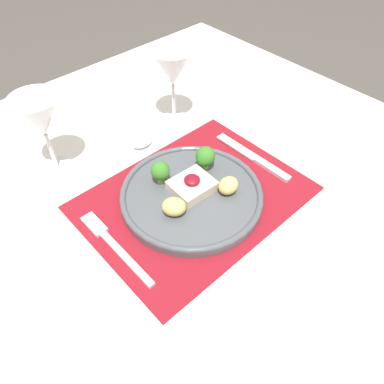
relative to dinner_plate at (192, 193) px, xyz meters
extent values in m
plane|color=#4C4742|center=(0.01, 0.00, -0.77)|extent=(8.00, 8.00, 0.00)
cube|color=white|center=(0.01, 0.00, -0.03)|extent=(1.15, 1.16, 0.03)
cylinder|color=white|center=(0.51, 0.51, -0.41)|extent=(0.06, 0.06, 0.72)
cube|color=maroon|center=(0.01, 0.00, -0.02)|extent=(0.41, 0.31, 0.00)
cylinder|color=#4C5156|center=(0.00, 0.00, -0.01)|extent=(0.27, 0.27, 0.02)
torus|color=#4C5156|center=(0.00, 0.00, 0.00)|extent=(0.27, 0.27, 0.01)
cube|color=beige|center=(0.01, 0.01, 0.01)|extent=(0.08, 0.07, 0.02)
ellipsoid|color=maroon|center=(0.01, 0.01, 0.03)|extent=(0.03, 0.03, 0.01)
cylinder|color=#84B256|center=(0.07, 0.03, 0.01)|extent=(0.01, 0.01, 0.02)
sphere|color=#387A28|center=(0.07, 0.03, 0.03)|extent=(0.04, 0.04, 0.04)
cylinder|color=#84B256|center=(-0.02, 0.06, 0.01)|extent=(0.01, 0.01, 0.02)
sphere|color=#387A28|center=(-0.02, 0.06, 0.03)|extent=(0.04, 0.04, 0.04)
ellipsoid|color=#DBBC6B|center=(0.05, -0.04, 0.02)|extent=(0.04, 0.04, 0.03)
ellipsoid|color=#DBBC6B|center=(-0.06, -0.02, 0.02)|extent=(0.06, 0.06, 0.03)
cube|color=silver|center=(-0.17, -0.03, -0.01)|extent=(0.01, 0.14, 0.01)
cube|color=silver|center=(-0.17, 0.07, -0.01)|extent=(0.02, 0.05, 0.01)
cube|color=silver|center=(0.17, -0.05, -0.01)|extent=(0.02, 0.09, 0.01)
cube|color=silver|center=(0.17, 0.04, -0.01)|extent=(0.02, 0.11, 0.00)
cube|color=silver|center=(-0.06, 0.20, -0.01)|extent=(0.13, 0.01, 0.01)
ellipsoid|color=silver|center=(0.03, 0.20, -0.01)|extent=(0.05, 0.04, 0.01)
cylinder|color=white|center=(0.14, 0.22, -0.01)|extent=(0.06, 0.06, 0.01)
cylinder|color=white|center=(0.14, 0.22, 0.03)|extent=(0.01, 0.01, 0.09)
cone|color=white|center=(0.14, 0.22, 0.12)|extent=(0.09, 0.09, 0.08)
cylinder|color=white|center=(-0.15, 0.26, -0.01)|extent=(0.06, 0.06, 0.01)
cylinder|color=white|center=(-0.15, 0.26, 0.03)|extent=(0.01, 0.01, 0.08)
cone|color=white|center=(-0.15, 0.26, 0.11)|extent=(0.09, 0.09, 0.08)
camera|label=1|loc=(-0.33, -0.35, 0.51)|focal=35.00mm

